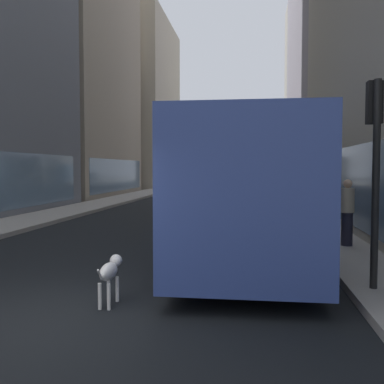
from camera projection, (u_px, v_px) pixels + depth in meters
name	position (u px, v px, depth m)	size (l,w,h in m)	color
ground_plane	(219.00, 191.00, 40.58)	(120.00, 120.00, 0.00)	black
sidewalk_left	(159.00, 190.00, 41.33)	(2.40, 110.00, 0.15)	#9E9991
sidewalk_right	(282.00, 191.00, 39.82)	(2.40, 110.00, 0.15)	#9E9991
building_left_far	(120.00, 106.00, 50.03)	(11.40, 14.68, 18.55)	#B2A893
building_right_mid	(363.00, 29.00, 35.64)	(10.24, 23.88, 26.86)	slate
building_right_far	(322.00, 89.00, 56.24)	(8.30, 16.17, 24.62)	gray
transit_bus	(247.00, 181.00, 11.67)	(2.78, 11.53, 3.05)	#33478C
car_yellow_taxi	(214.00, 197.00, 20.23)	(1.87, 3.98, 1.62)	yellow
car_white_van	(250.00, 179.00, 52.36)	(1.70, 4.09, 1.62)	silver
box_truck	(250.00, 174.00, 38.03)	(2.30, 7.50, 3.05)	#19519E
dalmatian_dog	(110.00, 272.00, 6.82)	(0.22, 0.96, 0.72)	white
pedestrian_in_coat	(347.00, 212.00, 11.13)	(0.34, 0.34, 1.69)	#1E1E2D
traffic_light_near	(375.00, 149.00, 7.17)	(0.24, 0.41, 3.40)	black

